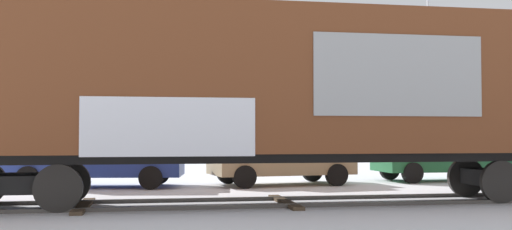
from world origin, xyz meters
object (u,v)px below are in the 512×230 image
at_px(flagpole, 431,41).
at_px(parked_car_green, 440,154).
at_px(freight_car, 286,87).
at_px(parked_car_blue, 97,154).
at_px(parked_car_tan, 280,158).

xyz_separation_m(flagpole, parked_car_green, (-2.60, -5.79, -4.63)).
xyz_separation_m(freight_car, parked_car_green, (6.32, 5.47, -1.63)).
xyz_separation_m(freight_car, parked_car_blue, (-4.38, 4.94, -1.57)).
bearing_deg(parked_car_tan, flagpole, 38.81).
height_order(parked_car_blue, parked_car_green, parked_car_blue).
bearing_deg(flagpole, parked_car_green, -114.16).
distance_m(freight_car, parked_car_blue, 6.78).
distance_m(flagpole, parked_car_tan, 11.30).
relative_size(flagpole, parked_car_green, 2.06).
bearing_deg(freight_car, parked_car_blue, 131.53).
relative_size(flagpole, parked_car_tan, 2.04).
relative_size(freight_car, parked_car_tan, 3.70).
xyz_separation_m(flagpole, parked_car_tan, (-8.01, -6.44, -4.70)).
height_order(freight_car, parked_car_blue, freight_car).
height_order(flagpole, parked_car_blue, flagpole).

